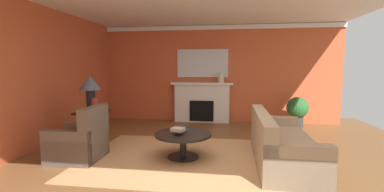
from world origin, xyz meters
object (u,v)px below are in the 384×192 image
(armchair_near_window, at_px, (80,143))
(side_table, at_px, (92,125))
(table_lamp, at_px, (90,86))
(fireplace, at_px, (202,103))
(vase_on_side_table, at_px, (95,105))
(potted_plant, at_px, (297,110))
(vase_mantel_right, at_px, (221,78))
(coffee_table, at_px, (183,139))
(sofa, at_px, (280,146))
(mantel_mirror, at_px, (203,63))

(armchair_near_window, relative_size, side_table, 1.36)
(armchair_near_window, relative_size, table_lamp, 1.27)
(fireplace, distance_m, armchair_near_window, 3.88)
(armchair_near_window, bearing_deg, vase_on_side_table, 98.81)
(side_table, relative_size, potted_plant, 0.84)
(table_lamp, height_order, vase_on_side_table, table_lamp)
(side_table, bearing_deg, vase_mantel_right, 43.53)
(side_table, xyz_separation_m, vase_mantel_right, (2.61, 2.48, 0.91))
(coffee_table, bearing_deg, sofa, -1.32)
(armchair_near_window, height_order, table_lamp, table_lamp)
(sofa, height_order, vase_mantel_right, vase_mantel_right)
(vase_on_side_table, xyz_separation_m, vase_mantel_right, (2.46, 2.60, 0.46))
(coffee_table, distance_m, table_lamp, 2.29)
(mantel_mirror, xyz_separation_m, table_lamp, (-2.06, -2.65, -0.51))
(mantel_mirror, height_order, potted_plant, mantel_mirror)
(side_table, bearing_deg, mantel_mirror, 52.12)
(sofa, distance_m, potted_plant, 2.88)
(potted_plant, bearing_deg, vase_mantel_right, 169.68)
(fireplace, distance_m, vase_mantel_right, 0.93)
(mantel_mirror, height_order, table_lamp, mantel_mirror)
(potted_plant, bearing_deg, side_table, -155.58)
(table_lamp, distance_m, vase_on_side_table, 0.42)
(mantel_mirror, relative_size, sofa, 0.71)
(coffee_table, bearing_deg, vase_on_side_table, 166.95)
(sofa, bearing_deg, mantel_mirror, 116.69)
(armchair_near_window, height_order, side_table, armchair_near_window)
(side_table, bearing_deg, fireplace, 50.82)
(fireplace, height_order, mantel_mirror, mantel_mirror)
(vase_on_side_table, bearing_deg, coffee_table, -13.05)
(potted_plant, bearing_deg, fireplace, 170.77)
(mantel_mirror, relative_size, armchair_near_window, 1.58)
(fireplace, bearing_deg, table_lamp, -129.18)
(fireplace, distance_m, potted_plant, 2.62)
(armchair_near_window, bearing_deg, side_table, 106.75)
(fireplace, distance_m, vase_on_side_table, 3.28)
(coffee_table, bearing_deg, armchair_near_window, -169.05)
(mantel_mirror, distance_m, vase_mantel_right, 0.72)
(coffee_table, xyz_separation_m, side_table, (-2.04, 0.56, 0.06))
(fireplace, xyz_separation_m, vase_on_side_table, (-1.91, -2.65, 0.29))
(sofa, distance_m, vase_mantel_right, 3.42)
(mantel_mirror, height_order, vase_on_side_table, mantel_mirror)
(mantel_mirror, height_order, vase_mantel_right, mantel_mirror)
(mantel_mirror, bearing_deg, sofa, -63.31)
(armchair_near_window, bearing_deg, potted_plant, 34.51)
(mantel_mirror, relative_size, coffee_table, 1.50)
(mantel_mirror, relative_size, potted_plant, 1.80)
(fireplace, relative_size, mantel_mirror, 1.20)
(sofa, bearing_deg, side_table, 170.85)
(side_table, height_order, vase_mantel_right, vase_mantel_right)
(fireplace, distance_m, table_lamp, 3.33)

